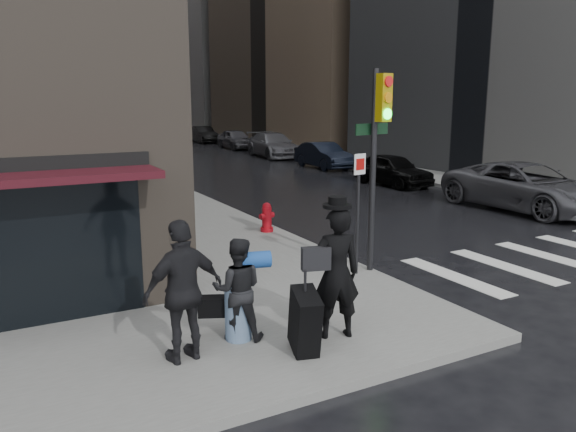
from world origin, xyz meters
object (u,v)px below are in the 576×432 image
at_px(fire_hydrant, 267,219).
at_px(parked_car_2, 324,155).
at_px(parked_car_4, 236,139).
at_px(parked_car_6, 178,130).
at_px(traffic_light, 376,144).
at_px(parked_car_3, 273,145).
at_px(parked_car_1, 392,170).
at_px(parked_car_5, 203,135).
at_px(man_jeans, 237,289).
at_px(man_overcoat, 330,280).
at_px(parked_car_0, 526,187).
at_px(man_greycoat, 184,291).

xyz_separation_m(fire_hydrant, parked_car_2, (9.61, 12.43, 0.19)).
relative_size(parked_car_4, parked_car_6, 0.81).
distance_m(traffic_light, parked_car_3, 25.38).
xyz_separation_m(fire_hydrant, parked_car_4, (10.05, 25.70, 0.22)).
bearing_deg(fire_hydrant, parked_car_6, 75.91).
distance_m(traffic_light, parked_car_1, 13.53).
relative_size(traffic_light, parked_car_2, 0.99).
bearing_deg(parked_car_5, parked_car_4, -86.57).
relative_size(man_jeans, parked_car_5, 0.38).
relative_size(man_jeans, parked_car_6, 0.31).
bearing_deg(man_overcoat, parked_car_2, -106.33).
height_order(traffic_light, parked_car_4, traffic_light).
height_order(fire_hydrant, parked_car_2, parked_car_2).
height_order(man_overcoat, parked_car_6, man_overcoat).
bearing_deg(parked_car_0, parked_car_4, 87.59).
height_order(parked_car_0, parked_car_6, parked_car_0).
xyz_separation_m(parked_car_2, parked_car_3, (0.28, 6.64, 0.08)).
distance_m(man_overcoat, parked_car_6, 47.44).
xyz_separation_m(parked_car_5, parked_car_6, (-0.09, 6.64, 0.04)).
distance_m(man_jeans, parked_car_6, 47.10).
distance_m(parked_car_4, parked_car_5, 6.64).
distance_m(man_greycoat, parked_car_2, 23.60).
distance_m(fire_hydrant, parked_car_2, 15.71).
distance_m(man_jeans, fire_hydrant, 7.16).
distance_m(parked_car_1, parked_car_3, 13.31).
height_order(man_jeans, parked_car_4, man_jeans).
bearing_deg(parked_car_4, parked_car_5, 92.80).
bearing_deg(parked_car_2, parked_car_6, 91.12).
relative_size(fire_hydrant, parked_car_4, 0.19).
bearing_deg(parked_car_6, parked_car_3, -94.68).
distance_m(man_greycoat, parked_car_3, 29.33).
xyz_separation_m(man_overcoat, fire_hydrant, (2.33, 6.89, -0.59)).
height_order(man_greycoat, traffic_light, traffic_light).
height_order(fire_hydrant, parked_car_1, parked_car_1).
distance_m(parked_car_3, parked_car_4, 6.64).
bearing_deg(traffic_light, parked_car_4, 61.44).
height_order(parked_car_0, parked_car_2, parked_car_0).
bearing_deg(parked_car_0, parked_car_6, 88.35).
bearing_deg(parked_car_3, parked_car_0, -85.71).
bearing_deg(fire_hydrant, parked_car_4, 68.64).
bearing_deg(parked_car_4, man_overcoat, -109.58).
xyz_separation_m(man_overcoat, parked_car_2, (11.94, 19.31, -0.40)).
height_order(traffic_light, fire_hydrant, traffic_light).
xyz_separation_m(man_greycoat, parked_car_2, (14.11, 18.91, -0.47)).
bearing_deg(parked_car_2, parked_car_4, 89.58).
bearing_deg(man_jeans, parked_car_6, -82.48).
xyz_separation_m(parked_car_1, parked_car_3, (0.85, 13.28, 0.08)).
bearing_deg(man_jeans, parked_car_0, -133.86).
distance_m(man_overcoat, man_jeans, 1.42).
bearing_deg(parked_car_5, man_greycoat, -108.44).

